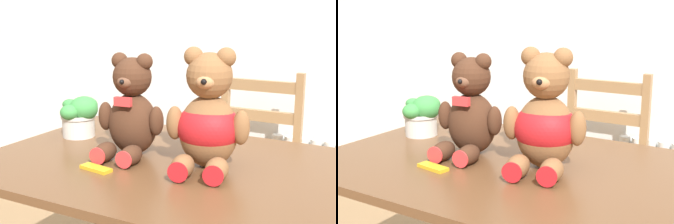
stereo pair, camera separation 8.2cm
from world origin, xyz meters
TOP-DOWN VIEW (x-y plane):
  - wall_back at (0.00, 1.68)m, footprint 8.00×0.04m
  - radiator at (0.38, 1.61)m, footprint 0.64×0.10m
  - dining_table at (0.00, 0.48)m, footprint 1.35×0.95m
  - wooden_chair_behind at (0.04, 1.32)m, footprint 0.45×0.40m
  - teddy_bear_left at (-0.16, 0.49)m, footprint 0.27×0.28m
  - teddy_bear_right at (0.15, 0.49)m, footprint 0.30×0.33m
  - potted_plant at (-0.50, 0.60)m, footprint 0.18×0.20m
  - chocolate_bar at (-0.18, 0.28)m, footprint 0.12×0.06m

SIDE VIEW (x-z plane):
  - radiator at x=0.38m, z-range -0.03..0.57m
  - wooden_chair_behind at x=0.04m, z-range -0.02..0.97m
  - dining_table at x=0.00m, z-range 0.29..1.05m
  - chocolate_bar at x=-0.18m, z-range 0.77..0.78m
  - potted_plant at x=-0.50m, z-range 0.77..0.95m
  - teddy_bear_left at x=-0.16m, z-range 0.74..1.13m
  - teddy_bear_right at x=0.15m, z-range 0.72..1.14m
  - wall_back at x=0.00m, z-range 0.00..2.60m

